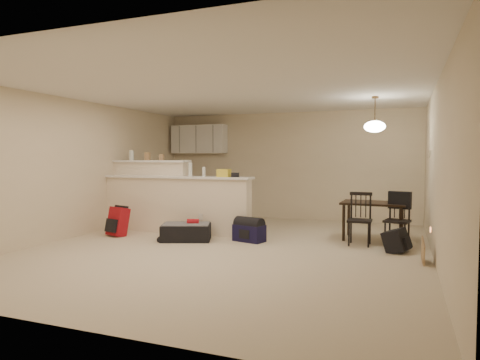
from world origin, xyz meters
The scene contains 21 objects.
room centered at (0.00, 0.00, 1.25)m, with size 7.00×7.02×2.50m.
breakfast_bar centered at (-1.76, 0.98, 0.61)m, with size 3.08×0.58×1.39m.
upper_cabinets centered at (-2.20, 3.32, 1.90)m, with size 1.40×0.34×0.70m, color white.
kitchen_counter centered at (-2.00, 3.19, 0.45)m, with size 1.80×0.60×0.90m, color white.
thermostat centered at (2.98, 1.55, 1.50)m, with size 0.02×0.12×0.12m, color beige.
jar centered at (-2.65, 1.12, 1.49)m, with size 0.10×0.10×0.20m, color silver.
cereal_box centered at (-2.27, 1.12, 1.47)m, with size 0.10×0.07×0.16m, color #A47F54.
small_box centered at (-1.94, 1.12, 1.45)m, with size 0.08×0.06×0.12m, color #A47F54.
bottle_a centered at (-1.18, 0.90, 1.22)m, with size 0.07×0.07×0.26m, color silver.
bottle_b centered at (-0.90, 0.90, 1.18)m, with size 0.06×0.06×0.18m, color silver.
bag_lump centered at (-0.49, 0.90, 1.16)m, with size 0.22×0.18×0.14m, color #A47F54.
pouch centered at (-0.27, 0.90, 1.13)m, with size 0.12×0.10×0.08m, color #A47F54.
dining_table centered at (2.10, 1.48, 0.59)m, with size 1.09×0.75×0.67m.
pendant_lamp centered at (2.10, 1.48, 1.99)m, with size 0.36×0.36×0.62m.
dining_chair_near centered at (1.92, 0.93, 0.43)m, with size 0.38×0.36×0.87m, color black, non-canonical shape.
dining_chair_far centered at (2.50, 1.11, 0.43)m, with size 0.38×0.36×0.86m, color black, non-canonical shape.
suitcase centered at (-0.94, 0.27, 0.14)m, with size 0.83×0.54×0.28m, color black.
red_backpack centered at (-2.33, 0.21, 0.26)m, with size 0.35×0.22×0.52m, color #A5121B.
navy_duffel centered at (0.11, 0.58, 0.14)m, with size 0.53×0.29×0.29m, color #131033.
black_daypack centered at (2.50, 0.61, 0.17)m, with size 0.39×0.27×0.34m, color black.
cardboard_sheet centered at (2.85, 0.00, 0.16)m, with size 0.41×0.02×0.31m, color #A47F54.
Camera 1 is at (2.58, -6.29, 1.44)m, focal length 32.00 mm.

